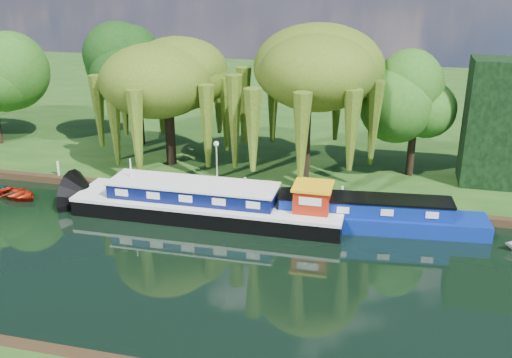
# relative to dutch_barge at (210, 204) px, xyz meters

# --- Properties ---
(ground) EXTENTS (120.00, 120.00, 0.00)m
(ground) POSITION_rel_dutch_barge_xyz_m (-1.72, -5.38, -0.82)
(ground) COLOR black
(far_bank) EXTENTS (120.00, 52.00, 0.45)m
(far_bank) POSITION_rel_dutch_barge_xyz_m (-1.72, 28.62, -0.60)
(far_bank) COLOR #183E11
(far_bank) RESTS_ON ground
(dutch_barge) EXTENTS (15.74, 3.66, 3.32)m
(dutch_barge) POSITION_rel_dutch_barge_xyz_m (0.00, 0.00, 0.00)
(dutch_barge) COLOR black
(dutch_barge) RESTS_ON ground
(narrowboat) EXTENTS (13.53, 3.55, 1.95)m
(narrowboat) POSITION_rel_dutch_barge_xyz_m (8.73, 0.75, -0.13)
(narrowboat) COLOR navy
(narrowboat) RESTS_ON ground
(red_dinghy) EXTENTS (3.60, 3.03, 0.64)m
(red_dinghy) POSITION_rel_dutch_barge_xyz_m (-12.69, -0.16, -0.82)
(red_dinghy) COLOR #981C0B
(red_dinghy) RESTS_ON ground
(willow_left) EXTENTS (6.92, 6.92, 8.30)m
(willow_left) POSITION_rel_dutch_barge_xyz_m (-5.27, 7.20, 5.65)
(willow_left) COLOR black
(willow_left) RESTS_ON far_bank
(willow_right) EXTENTS (7.44, 7.44, 9.06)m
(willow_right) POSITION_rel_dutch_barge_xyz_m (4.44, 6.24, 6.24)
(willow_right) COLOR black
(willow_right) RESTS_ON far_bank
(tree_far_mid) EXTENTS (5.24, 5.24, 8.58)m
(tree_far_mid) POSITION_rel_dutch_barge_xyz_m (-9.33, 10.96, 5.54)
(tree_far_mid) COLOR black
(tree_far_mid) RESTS_ON far_bank
(tree_far_right) EXTENTS (4.38, 4.38, 7.17)m
(tree_far_right) POSITION_rel_dutch_barge_xyz_m (11.20, 8.90, 4.57)
(tree_far_right) COLOR black
(tree_far_right) RESTS_ON far_bank
(lamppost) EXTENTS (0.36, 0.36, 2.56)m
(lamppost) POSITION_rel_dutch_barge_xyz_m (-1.22, 5.12, 1.60)
(lamppost) COLOR silver
(lamppost) RESTS_ON far_bank
(mooring_posts) EXTENTS (19.16, 0.16, 1.00)m
(mooring_posts) POSITION_rel_dutch_barge_xyz_m (-2.22, 3.02, 0.13)
(mooring_posts) COLOR silver
(mooring_posts) RESTS_ON far_bank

